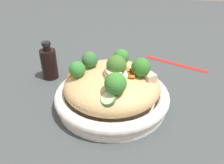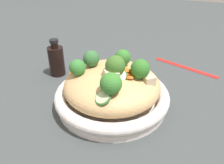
% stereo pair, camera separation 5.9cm
% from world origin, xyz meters
% --- Properties ---
extents(ground_plane, '(3.00, 3.00, 0.00)m').
position_xyz_m(ground_plane, '(0.00, 0.00, 0.00)').
color(ground_plane, '#3C4243').
extents(serving_bowl, '(0.30, 0.30, 0.05)m').
position_xyz_m(serving_bowl, '(0.00, 0.00, 0.02)').
color(serving_bowl, white).
rests_on(serving_bowl, ground_plane).
extents(noodle_heap, '(0.25, 0.25, 0.09)m').
position_xyz_m(noodle_heap, '(0.00, 0.00, 0.06)').
color(noodle_heap, tan).
rests_on(noodle_heap, serving_bowl).
extents(broccoli_florets, '(0.21, 0.18, 0.07)m').
position_xyz_m(broccoli_florets, '(0.01, -0.02, 0.12)').
color(broccoli_florets, '#94AE6B').
rests_on(broccoli_florets, serving_bowl).
extents(carrot_coins, '(0.18, 0.05, 0.04)m').
position_xyz_m(carrot_coins, '(0.02, -0.00, 0.10)').
color(carrot_coins, orange).
rests_on(carrot_coins, serving_bowl).
extents(zucchini_slices, '(0.09, 0.15, 0.04)m').
position_xyz_m(zucchini_slices, '(0.03, -0.04, 0.10)').
color(zucchini_slices, beige).
rests_on(zucchini_slices, serving_bowl).
extents(chicken_chunks, '(0.13, 0.08, 0.04)m').
position_xyz_m(chicken_chunks, '(0.04, -0.02, 0.11)').
color(chicken_chunks, beige).
rests_on(chicken_chunks, serving_bowl).
extents(soy_sauce_bottle, '(0.05, 0.05, 0.12)m').
position_xyz_m(soy_sauce_bottle, '(-0.23, 0.10, 0.05)').
color(soy_sauce_bottle, black).
rests_on(soy_sauce_bottle, ground_plane).
extents(chopsticks_pair, '(0.22, 0.10, 0.01)m').
position_xyz_m(chopsticks_pair, '(0.17, 0.29, 0.00)').
color(chopsticks_pair, red).
rests_on(chopsticks_pair, ground_plane).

